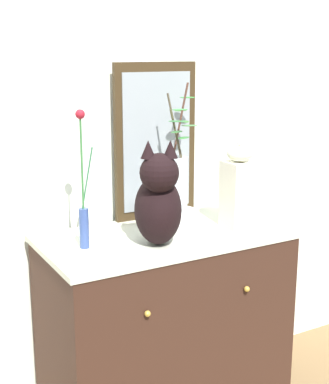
% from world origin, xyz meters
% --- Properties ---
extents(wall_back, '(4.40, 0.08, 2.60)m').
position_xyz_m(wall_back, '(0.00, 0.35, 1.30)').
color(wall_back, silver).
rests_on(wall_back, ground_plane).
extents(sideboard, '(1.03, 0.56, 0.88)m').
position_xyz_m(sideboard, '(0.00, -0.00, 0.44)').
color(sideboard, '#372017').
rests_on(sideboard, ground_plane).
extents(mirror_leaning, '(0.40, 0.03, 0.70)m').
position_xyz_m(mirror_leaning, '(0.09, 0.25, 1.23)').
color(mirror_leaning, '#372715').
rests_on(mirror_leaning, sideboard).
extents(cat_sitting, '(0.28, 0.44, 0.42)m').
position_xyz_m(cat_sitting, '(-0.09, -0.10, 1.06)').
color(cat_sitting, black).
rests_on(cat_sitting, sideboard).
extents(vase_slim_green, '(0.07, 0.04, 0.54)m').
position_xyz_m(vase_slim_green, '(-0.36, -0.00, 1.05)').
color(vase_slim_green, '#344A88').
rests_on(vase_slim_green, sideboard).
extents(bowl_porcelain, '(0.20, 0.20, 0.06)m').
position_xyz_m(bowl_porcelain, '(0.11, 0.09, 0.91)').
color(bowl_porcelain, silver).
rests_on(bowl_porcelain, sideboard).
extents(vase_glass_clear, '(0.21, 0.21, 0.56)m').
position_xyz_m(vase_glass_clear, '(0.11, 0.09, 1.09)').
color(vase_glass_clear, silver).
rests_on(vase_glass_clear, bowl_porcelain).
extents(jar_lidded_porcelain, '(0.12, 0.12, 0.38)m').
position_xyz_m(jar_lidded_porcelain, '(0.33, -0.07, 1.05)').
color(jar_lidded_porcelain, '#EDE3C8').
rests_on(jar_lidded_porcelain, sideboard).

